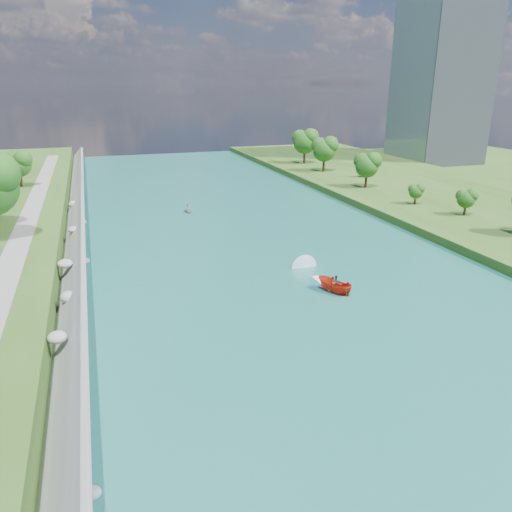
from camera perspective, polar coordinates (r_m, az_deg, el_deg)
name	(u,v)px	position (r m, az deg, el deg)	size (l,w,h in m)	color
ground	(337,327)	(52.37, 9.27, -8.06)	(260.00, 260.00, 0.00)	#2D5119
river_water	(271,264)	(69.14, 1.70, -0.90)	(55.00, 240.00, 0.10)	#195F51
riprap_bank	(72,274)	(64.44, -20.29, -1.99)	(4.28, 236.00, 4.09)	slate
riverside_path	(10,266)	(65.01, -26.29, -0.99)	(3.00, 200.00, 0.10)	gray
office_tower	(443,62)	(171.87, 20.57, 20.08)	(22.00, 22.00, 60.00)	gray
trees_east	(451,186)	(95.02, 21.37, 7.45)	(13.50, 139.61, 11.66)	#225316
motorboat	(330,283)	(61.12, 8.46, -3.02)	(3.79, 19.26, 2.17)	red
raft	(188,210)	(97.88, -7.78, 5.18)	(2.26, 2.93, 1.54)	gray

